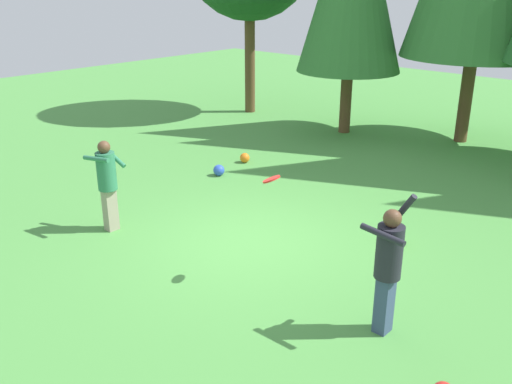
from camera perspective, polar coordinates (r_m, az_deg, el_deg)
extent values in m
plane|color=#4C9342|center=(9.85, -0.54, -5.17)|extent=(40.00, 40.00, 0.00)
cube|color=#38476B|center=(7.56, 12.95, -11.10)|extent=(0.19, 0.22, 0.81)
cylinder|color=#23232D|center=(7.19, 13.44, -5.97)|extent=(0.34, 0.34, 0.71)
sphere|color=brown|center=(7.00, 13.76, -2.63)|extent=(0.23, 0.23, 0.23)
cylinder|color=#23232D|center=(6.90, 12.79, -4.27)|extent=(0.61, 0.10, 0.13)
cylinder|color=#23232D|center=(7.15, 14.59, -2.01)|extent=(0.38, 0.09, 0.55)
cube|color=gray|center=(10.53, -14.66, -1.74)|extent=(0.19, 0.22, 0.79)
cylinder|color=#2D7551|center=(10.27, -15.04, 2.07)|extent=(0.34, 0.34, 0.69)
sphere|color=brown|center=(10.14, -15.27, 4.45)|extent=(0.22, 0.22, 0.22)
cylinder|color=#2D7551|center=(10.34, -14.36, 3.56)|extent=(0.55, 0.18, 0.37)
cylinder|color=#2D7551|center=(10.06, -16.00, 3.26)|extent=(0.59, 0.19, 0.12)
cylinder|color=red|center=(8.08, 1.59, 1.32)|extent=(0.33, 0.33, 0.13)
sphere|color=yellow|center=(10.03, 13.92, -4.47)|extent=(0.28, 0.28, 0.28)
sphere|color=orange|center=(14.01, -1.16, 3.51)|extent=(0.25, 0.25, 0.25)
sphere|color=blue|center=(13.10, -3.81, 2.23)|extent=(0.26, 0.26, 0.26)
cylinder|color=brown|center=(16.52, 21.04, 12.03)|extent=(0.35, 0.35, 4.27)
cylinder|color=brown|center=(19.16, -0.63, 13.81)|extent=(0.34, 0.34, 3.83)
cylinder|color=brown|center=(16.74, 9.29, 11.54)|extent=(0.33, 0.33, 3.29)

